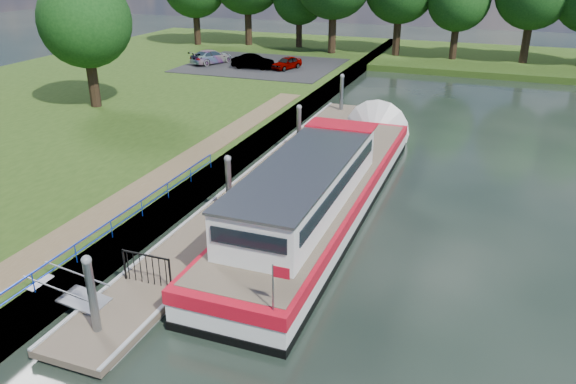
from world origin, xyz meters
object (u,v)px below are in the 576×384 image
at_px(barge, 326,186).
at_px(car_b, 253,62).
at_px(car_c, 211,57).
at_px(pontoon, 269,179).
at_px(car_a, 287,63).

bearing_deg(barge, car_b, 120.38).
xyz_separation_m(barge, car_b, (-14.69, 25.06, 0.38)).
bearing_deg(car_c, pontoon, 146.13).
distance_m(car_a, car_b, 3.10).
bearing_deg(car_a, car_c, -160.48).
relative_size(car_a, car_b, 0.84).
distance_m(pontoon, barge, 4.17).
bearing_deg(barge, car_c, 126.83).
bearing_deg(car_c, car_b, -168.11).
bearing_deg(car_a, barge, -45.98).
relative_size(barge, car_b, 5.48).
distance_m(barge, car_c, 32.45).
xyz_separation_m(car_b, car_c, (-4.76, 0.91, 0.01)).
height_order(barge, car_c, barge).
relative_size(barge, car_c, 4.75).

